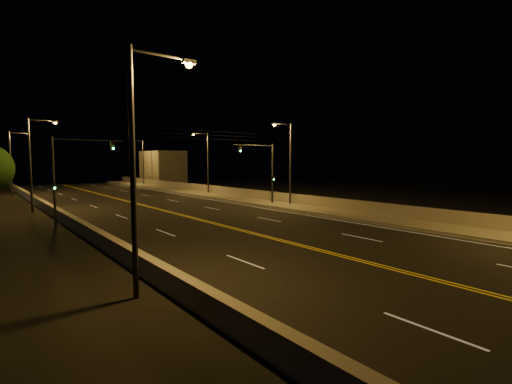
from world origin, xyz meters
TOP-DOWN VIEW (x-y plane):
  - road at (0.00, 20.00)m, footprint 18.00×120.00m
  - sidewalk at (10.80, 20.00)m, footprint 3.60×120.00m
  - curb at (8.93, 20.00)m, footprint 0.14×120.00m
  - parapet_wall at (12.45, 20.00)m, footprint 0.30×120.00m
  - jersey_barrier at (-9.01, 20.00)m, footprint 0.45×120.00m
  - distant_building_right at (16.50, 67.66)m, footprint 6.00×10.00m
  - parapet_rail at (12.45, 20.00)m, footprint 0.06×120.00m
  - lane_markings at (0.00, 19.93)m, footprint 17.32×116.00m
  - streetlight_1 at (11.51, 24.82)m, footprint 2.55×0.28m
  - streetlight_2 at (11.51, 41.60)m, footprint 2.55×0.28m
  - streetlight_3 at (11.51, 65.90)m, footprint 2.55×0.28m
  - streetlight_4 at (-9.91, 9.14)m, footprint 2.55×0.28m
  - streetlight_5 at (-9.91, 35.87)m, footprint 2.55×0.28m
  - streetlight_6 at (-9.91, 55.64)m, footprint 2.55×0.28m
  - traffic_signal_right at (10.05, 26.75)m, footprint 5.11×0.31m
  - traffic_signal_left at (-8.85, 26.75)m, footprint 5.11×0.31m
  - overhead_wires at (0.00, 29.50)m, footprint 22.00×0.03m

SIDE VIEW (x-z plane):
  - road at x=0.00m, z-range 0.00..0.02m
  - lane_markings at x=0.00m, z-range 0.02..0.02m
  - curb at x=8.93m, z-range 0.00..0.15m
  - sidewalk at x=10.80m, z-range 0.00..0.30m
  - jersey_barrier at x=-9.01m, z-range 0.00..0.87m
  - parapet_wall at x=12.45m, z-range 0.30..1.30m
  - parapet_rail at x=12.45m, z-range 1.30..1.36m
  - distant_building_right at x=16.50m, z-range 0.00..6.71m
  - traffic_signal_right at x=10.05m, z-range 0.83..7.39m
  - traffic_signal_left at x=-8.85m, z-range 0.83..7.39m
  - streetlight_1 at x=11.51m, z-range 0.70..9.36m
  - streetlight_2 at x=11.51m, z-range 0.70..9.36m
  - streetlight_3 at x=11.51m, z-range 0.70..9.36m
  - streetlight_4 at x=-9.91m, z-range 0.70..9.36m
  - streetlight_5 at x=-9.91m, z-range 0.70..9.36m
  - streetlight_6 at x=-9.91m, z-range 0.70..9.36m
  - overhead_wires at x=0.00m, z-range 6.98..7.81m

